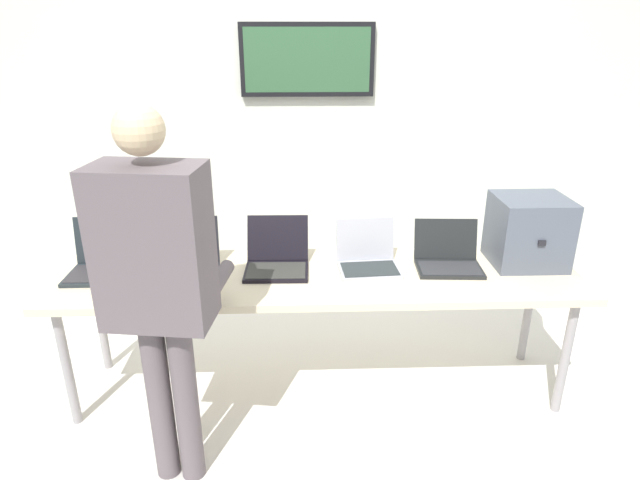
{
  "coord_description": "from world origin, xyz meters",
  "views": [
    {
      "loc": [
        -0.09,
        -2.62,
        2.0
      ],
      "look_at": [
        0.01,
        0.14,
        0.89
      ],
      "focal_mm": 29.86,
      "sensor_mm": 36.0,
      "label": 1
    }
  ],
  "objects_px": {
    "laptop_station_0": "(105,261)",
    "laptop_station_1": "(189,261)",
    "equipment_box": "(528,231)",
    "laptop_station_3": "(368,258)",
    "laptop_station_4": "(448,257)",
    "workbench": "(318,282)",
    "laptop_station_2": "(277,258)",
    "person": "(158,273)"
  },
  "relations": [
    {
      "from": "laptop_station_0",
      "to": "laptop_station_1",
      "type": "xyz_separation_m",
      "value": [
        0.46,
        -0.01,
        -0.0
      ]
    },
    {
      "from": "equipment_box",
      "to": "laptop_station_3",
      "type": "relative_size",
      "value": 1.12
    },
    {
      "from": "laptop_station_0",
      "to": "laptop_station_1",
      "type": "bearing_deg",
      "value": -1.69
    },
    {
      "from": "laptop_station_4",
      "to": "laptop_station_3",
      "type": "bearing_deg",
      "value": 179.75
    },
    {
      "from": "laptop_station_0",
      "to": "laptop_station_4",
      "type": "bearing_deg",
      "value": 0.14
    },
    {
      "from": "equipment_box",
      "to": "laptop_station_4",
      "type": "xyz_separation_m",
      "value": [
        -0.45,
        -0.04,
        -0.14
      ]
    },
    {
      "from": "workbench",
      "to": "laptop_station_2",
      "type": "height_order",
      "value": "laptop_station_2"
    },
    {
      "from": "equipment_box",
      "to": "person",
      "type": "xyz_separation_m",
      "value": [
        -1.86,
        -0.73,
        0.12
      ]
    },
    {
      "from": "laptop_station_2",
      "to": "person",
      "type": "xyz_separation_m",
      "value": [
        -0.45,
        -0.71,
        0.25
      ]
    },
    {
      "from": "workbench",
      "to": "laptop_station_4",
      "type": "relative_size",
      "value": 7.7
    },
    {
      "from": "workbench",
      "to": "laptop_station_1",
      "type": "height_order",
      "value": "laptop_station_1"
    },
    {
      "from": "laptop_station_0",
      "to": "laptop_station_1",
      "type": "relative_size",
      "value": 1.0
    },
    {
      "from": "laptop_station_2",
      "to": "laptop_station_4",
      "type": "bearing_deg",
      "value": -0.94
    },
    {
      "from": "laptop_station_1",
      "to": "laptop_station_4",
      "type": "xyz_separation_m",
      "value": [
        1.43,
        0.02,
        -0.01
      ]
    },
    {
      "from": "workbench",
      "to": "laptop_station_0",
      "type": "relative_size",
      "value": 7.88
    },
    {
      "from": "laptop_station_0",
      "to": "laptop_station_2",
      "type": "distance_m",
      "value": 0.94
    },
    {
      "from": "laptop_station_0",
      "to": "laptop_station_3",
      "type": "relative_size",
      "value": 1.04
    },
    {
      "from": "workbench",
      "to": "laptop_station_4",
      "type": "bearing_deg",
      "value": 5.57
    },
    {
      "from": "workbench",
      "to": "person",
      "type": "distance_m",
      "value": 0.99
    },
    {
      "from": "equipment_box",
      "to": "person",
      "type": "bearing_deg",
      "value": -158.54
    },
    {
      "from": "laptop_station_3",
      "to": "laptop_station_4",
      "type": "height_order",
      "value": "laptop_station_3"
    },
    {
      "from": "workbench",
      "to": "person",
      "type": "xyz_separation_m",
      "value": [
        -0.68,
        -0.62,
        0.36
      ]
    },
    {
      "from": "person",
      "to": "laptop_station_1",
      "type": "bearing_deg",
      "value": 92.31
    },
    {
      "from": "laptop_station_4",
      "to": "workbench",
      "type": "bearing_deg",
      "value": -174.43
    },
    {
      "from": "equipment_box",
      "to": "laptop_station_0",
      "type": "height_order",
      "value": "equipment_box"
    },
    {
      "from": "laptop_station_2",
      "to": "person",
      "type": "bearing_deg",
      "value": -122.61
    },
    {
      "from": "laptop_station_0",
      "to": "workbench",
      "type": "bearing_deg",
      "value": -3.26
    },
    {
      "from": "laptop_station_4",
      "to": "laptop_station_0",
      "type": "bearing_deg",
      "value": -179.86
    },
    {
      "from": "laptop_station_2",
      "to": "person",
      "type": "height_order",
      "value": "person"
    },
    {
      "from": "workbench",
      "to": "laptop_station_0",
      "type": "bearing_deg",
      "value": 176.74
    },
    {
      "from": "laptop_station_2",
      "to": "laptop_station_3",
      "type": "bearing_deg",
      "value": -1.56
    },
    {
      "from": "laptop_station_2",
      "to": "laptop_station_4",
      "type": "height_order",
      "value": "laptop_station_2"
    },
    {
      "from": "equipment_box",
      "to": "laptop_station_0",
      "type": "distance_m",
      "value": 2.34
    },
    {
      "from": "laptop_station_0",
      "to": "laptop_station_3",
      "type": "bearing_deg",
      "value": 0.26
    },
    {
      "from": "laptop_station_2",
      "to": "laptop_station_3",
      "type": "relative_size",
      "value": 1.08
    },
    {
      "from": "laptop_station_1",
      "to": "laptop_station_3",
      "type": "relative_size",
      "value": 1.04
    },
    {
      "from": "laptop_station_4",
      "to": "person",
      "type": "xyz_separation_m",
      "value": [
        -1.4,
        -0.69,
        0.26
      ]
    },
    {
      "from": "laptop_station_2",
      "to": "laptop_station_3",
      "type": "xyz_separation_m",
      "value": [
        0.5,
        -0.01,
        -0.0
      ]
    },
    {
      "from": "equipment_box",
      "to": "person",
      "type": "distance_m",
      "value": 2.0
    },
    {
      "from": "laptop_station_1",
      "to": "workbench",
      "type": "bearing_deg",
      "value": -4.27
    },
    {
      "from": "laptop_station_3",
      "to": "laptop_station_2",
      "type": "bearing_deg",
      "value": 178.44
    },
    {
      "from": "equipment_box",
      "to": "laptop_station_0",
      "type": "bearing_deg",
      "value": -178.97
    }
  ]
}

